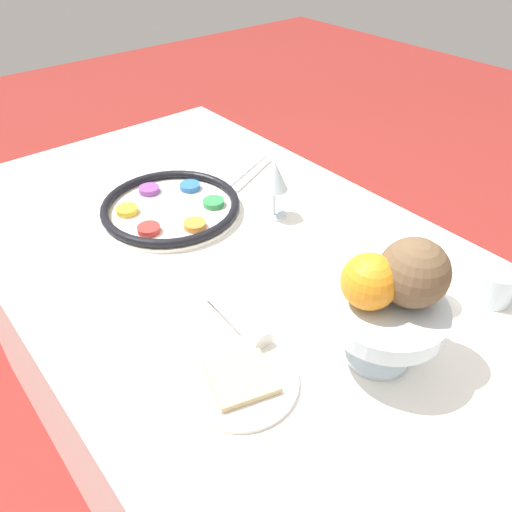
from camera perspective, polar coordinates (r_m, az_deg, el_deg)
ground_plane at (r=1.56m, az=-0.42°, el=-22.34°), size 8.00×8.00×0.00m
dining_table at (r=1.26m, az=-0.49°, el=-14.17°), size 1.59×0.85×0.72m
seder_plate at (r=1.19m, az=-9.71°, el=5.54°), size 0.32×0.32×0.03m
wine_glass at (r=1.12m, az=2.16°, el=8.91°), size 0.06×0.06×0.14m
fruit_stand at (r=0.80m, az=14.52°, el=-6.73°), size 0.19×0.19×0.12m
orange_fruit at (r=0.75m, az=12.84°, el=-2.85°), size 0.09×0.09×0.09m
coconut at (r=0.77m, az=17.58°, el=-1.83°), size 0.11×0.11×0.11m
bread_plate at (r=0.80m, az=-1.76°, el=-13.99°), size 0.18×0.18×0.02m
napkin_roll at (r=0.88m, az=-2.24°, el=-6.75°), size 0.17×0.05×0.04m
cup_near at (r=1.02m, az=25.58°, el=-3.01°), size 0.07×0.07×0.07m
cup_mid at (r=0.96m, az=18.79°, el=-3.45°), size 0.07×0.07×0.07m
fork_left at (r=1.35m, az=-1.26°, el=9.77°), size 0.09×0.19×0.01m
fork_right at (r=1.33m, az=-0.44°, el=9.31°), size 0.10×0.19×0.01m
spoon at (r=0.89m, az=-5.13°, el=-7.77°), size 0.17×0.07×0.01m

